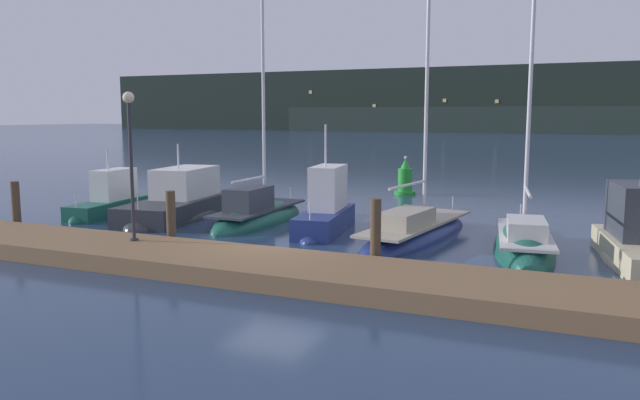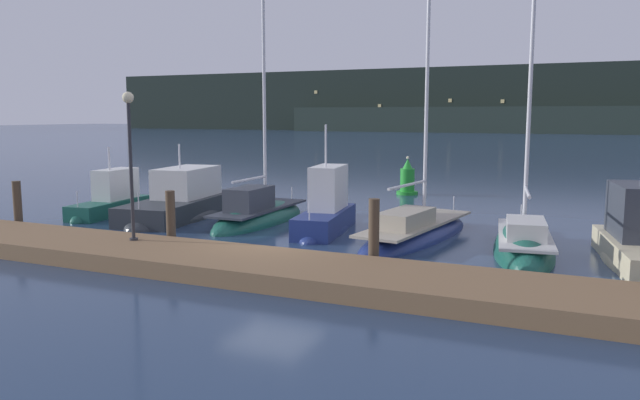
{
  "view_description": "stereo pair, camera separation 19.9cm",
  "coord_description": "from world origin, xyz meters",
  "px_view_note": "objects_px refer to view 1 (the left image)",
  "views": [
    {
      "loc": [
        8.22,
        -15.39,
        4.01
      ],
      "look_at": [
        0.0,
        3.35,
        1.2
      ],
      "focal_mm": 35.0,
      "sensor_mm": 36.0,
      "label": 1
    },
    {
      "loc": [
        8.41,
        -15.31,
        4.01
      ],
      "look_at": [
        0.0,
        3.35,
        1.2
      ],
      "focal_mm": 35.0,
      "sensor_mm": 36.0,
      "label": 2
    }
  ],
  "objects_px": {
    "motorboat_berth_1": "(110,208)",
    "sailboat_berth_6": "(524,250)",
    "dock_lamppost": "(130,142)",
    "motorboat_berth_4": "(326,219)",
    "sailboat_berth_3": "(258,219)",
    "channel_buoy": "(405,180)",
    "motorboat_berth_2": "(179,210)",
    "sailboat_berth_5": "(416,235)",
    "motorboat_berth_7": "(637,250)"
  },
  "relations": [
    {
      "from": "motorboat_berth_4",
      "to": "dock_lamppost",
      "type": "height_order",
      "value": "dock_lamppost"
    },
    {
      "from": "channel_buoy",
      "to": "dock_lamppost",
      "type": "distance_m",
      "value": 17.12
    },
    {
      "from": "sailboat_berth_3",
      "to": "sailboat_berth_6",
      "type": "relative_size",
      "value": 1.07
    },
    {
      "from": "motorboat_berth_4",
      "to": "sailboat_berth_6",
      "type": "bearing_deg",
      "value": -6.61
    },
    {
      "from": "sailboat_berth_5",
      "to": "motorboat_berth_1",
      "type": "bearing_deg",
      "value": -179.01
    },
    {
      "from": "motorboat_berth_2",
      "to": "dock_lamppost",
      "type": "xyz_separation_m",
      "value": [
        2.95,
        -6.13,
        2.94
      ]
    },
    {
      "from": "motorboat_berth_2",
      "to": "motorboat_berth_4",
      "type": "bearing_deg",
      "value": -4.03
    },
    {
      "from": "motorboat_berth_2",
      "to": "motorboat_berth_4",
      "type": "height_order",
      "value": "motorboat_berth_4"
    },
    {
      "from": "sailboat_berth_5",
      "to": "channel_buoy",
      "type": "relative_size",
      "value": 5.24
    },
    {
      "from": "motorboat_berth_1",
      "to": "sailboat_berth_3",
      "type": "height_order",
      "value": "sailboat_berth_3"
    },
    {
      "from": "sailboat_berth_3",
      "to": "motorboat_berth_7",
      "type": "bearing_deg",
      "value": -6.97
    },
    {
      "from": "sailboat_berth_5",
      "to": "dock_lamppost",
      "type": "height_order",
      "value": "sailboat_berth_5"
    },
    {
      "from": "motorboat_berth_1",
      "to": "motorboat_berth_2",
      "type": "distance_m",
      "value": 2.98
    },
    {
      "from": "motorboat_berth_7",
      "to": "dock_lamppost",
      "type": "bearing_deg",
      "value": -160.11
    },
    {
      "from": "dock_lamppost",
      "to": "motorboat_berth_4",
      "type": "bearing_deg",
      "value": 58.26
    },
    {
      "from": "motorboat_berth_1",
      "to": "motorboat_berth_4",
      "type": "xyz_separation_m",
      "value": [
        9.36,
        0.24,
        0.15
      ]
    },
    {
      "from": "sailboat_berth_5",
      "to": "sailboat_berth_6",
      "type": "bearing_deg",
      "value": -12.31
    },
    {
      "from": "motorboat_berth_4",
      "to": "motorboat_berth_7",
      "type": "xyz_separation_m",
      "value": [
        9.57,
        -0.94,
        -0.06
      ]
    },
    {
      "from": "channel_buoy",
      "to": "motorboat_berth_4",
      "type": "bearing_deg",
      "value": -88.4
    },
    {
      "from": "motorboat_berth_1",
      "to": "sailboat_berth_5",
      "type": "bearing_deg",
      "value": 0.99
    },
    {
      "from": "motorboat_berth_4",
      "to": "sailboat_berth_6",
      "type": "relative_size",
      "value": 0.52
    },
    {
      "from": "motorboat_berth_1",
      "to": "channel_buoy",
      "type": "xyz_separation_m",
      "value": [
        9.06,
        11.19,
        0.43
      ]
    },
    {
      "from": "channel_buoy",
      "to": "motorboat_berth_2",
      "type": "bearing_deg",
      "value": -120.39
    },
    {
      "from": "motorboat_berth_1",
      "to": "channel_buoy",
      "type": "relative_size",
      "value": 2.41
    },
    {
      "from": "sailboat_berth_6",
      "to": "motorboat_berth_7",
      "type": "relative_size",
      "value": 1.62
    },
    {
      "from": "motorboat_berth_1",
      "to": "sailboat_berth_3",
      "type": "distance_m",
      "value": 6.41
    },
    {
      "from": "motorboat_berth_2",
      "to": "dock_lamppost",
      "type": "distance_m",
      "value": 7.41
    },
    {
      "from": "sailboat_berth_6",
      "to": "motorboat_berth_7",
      "type": "height_order",
      "value": "sailboat_berth_6"
    },
    {
      "from": "sailboat_berth_3",
      "to": "motorboat_berth_7",
      "type": "xyz_separation_m",
      "value": [
        12.58,
        -1.54,
        0.23
      ]
    },
    {
      "from": "motorboat_berth_1",
      "to": "sailboat_berth_6",
      "type": "xyz_separation_m",
      "value": [
        16.01,
        -0.53,
        -0.2
      ]
    },
    {
      "from": "channel_buoy",
      "to": "dock_lamppost",
      "type": "bearing_deg",
      "value": -100.91
    },
    {
      "from": "sailboat_berth_5",
      "to": "sailboat_berth_6",
      "type": "xyz_separation_m",
      "value": [
        3.44,
        -0.75,
        -0.03
      ]
    },
    {
      "from": "channel_buoy",
      "to": "motorboat_berth_1",
      "type": "bearing_deg",
      "value": -128.99
    },
    {
      "from": "dock_lamppost",
      "to": "motorboat_berth_2",
      "type": "bearing_deg",
      "value": 115.71
    },
    {
      "from": "motorboat_berth_1",
      "to": "channel_buoy",
      "type": "distance_m",
      "value": 14.4
    },
    {
      "from": "motorboat_berth_1",
      "to": "motorboat_berth_2",
      "type": "height_order",
      "value": "motorboat_berth_2"
    },
    {
      "from": "sailboat_berth_3",
      "to": "motorboat_berth_4",
      "type": "relative_size",
      "value": 2.06
    },
    {
      "from": "sailboat_berth_3",
      "to": "motorboat_berth_4",
      "type": "distance_m",
      "value": 3.08
    },
    {
      "from": "sailboat_berth_3",
      "to": "sailboat_berth_5",
      "type": "height_order",
      "value": "sailboat_berth_5"
    },
    {
      "from": "motorboat_berth_2",
      "to": "channel_buoy",
      "type": "relative_size",
      "value": 3.61
    },
    {
      "from": "motorboat_berth_1",
      "to": "sailboat_berth_3",
      "type": "xyz_separation_m",
      "value": [
        6.35,
        0.83,
        -0.14
      ]
    },
    {
      "from": "motorboat_berth_1",
      "to": "dock_lamppost",
      "type": "height_order",
      "value": "dock_lamppost"
    },
    {
      "from": "sailboat_berth_5",
      "to": "sailboat_berth_6",
      "type": "distance_m",
      "value": 3.52
    },
    {
      "from": "motorboat_berth_7",
      "to": "channel_buoy",
      "type": "relative_size",
      "value": 2.93
    },
    {
      "from": "motorboat_berth_1",
      "to": "motorboat_berth_7",
      "type": "distance_m",
      "value": 18.95
    },
    {
      "from": "sailboat_berth_5",
      "to": "channel_buoy",
      "type": "height_order",
      "value": "sailboat_berth_5"
    },
    {
      "from": "sailboat_berth_6",
      "to": "channel_buoy",
      "type": "height_order",
      "value": "sailboat_berth_6"
    },
    {
      "from": "motorboat_berth_1",
      "to": "motorboat_berth_2",
      "type": "relative_size",
      "value": 0.67
    },
    {
      "from": "motorboat_berth_1",
      "to": "motorboat_berth_4",
      "type": "distance_m",
      "value": 9.37
    },
    {
      "from": "motorboat_berth_7",
      "to": "motorboat_berth_2",
      "type": "bearing_deg",
      "value": 175.01
    }
  ]
}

